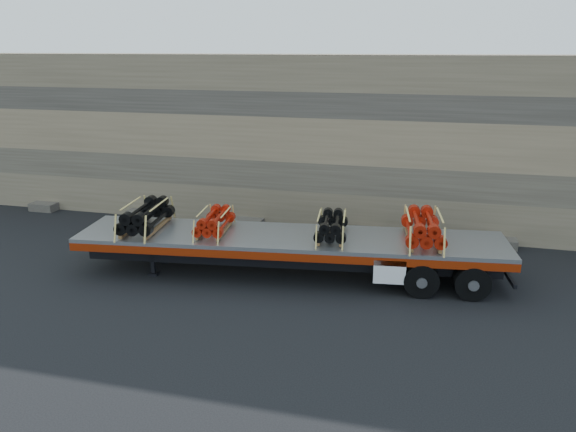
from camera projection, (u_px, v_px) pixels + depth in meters
name	position (u px, v px, depth m)	size (l,w,h in m)	color
ground	(290.00, 276.00, 18.57)	(120.00, 120.00, 0.00)	black
rock_wall	(328.00, 141.00, 23.58)	(44.00, 3.00, 7.00)	#7A6B54
trailer	(289.00, 255.00, 18.50)	(13.89, 2.67, 1.39)	#A4A7AB
bundle_front	(146.00, 217.00, 18.79)	(1.21, 2.41, 0.86)	black
bundle_midfront	(215.00, 222.00, 18.51)	(0.97, 1.94, 0.69)	#AA1909
bundle_midrear	(331.00, 227.00, 18.02)	(0.99, 1.97, 0.70)	black
bundle_rear	(423.00, 228.00, 17.63)	(1.20, 2.40, 0.85)	#AA1909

